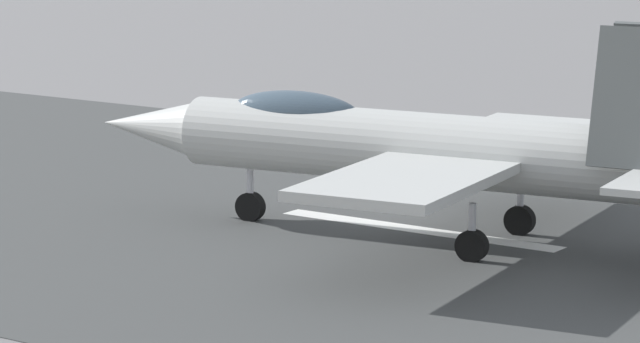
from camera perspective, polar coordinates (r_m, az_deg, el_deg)
ground_plane at (r=41.96m, az=3.17°, el=-2.02°), size 400.00×400.00×0.00m
runway_strip at (r=41.95m, az=3.19°, el=-2.01°), size 240.00×26.00×0.02m
fighter_jet at (r=40.28m, az=3.84°, el=0.88°), size 17.95×13.23×5.56m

